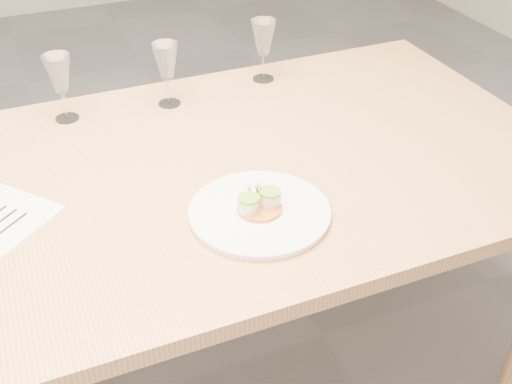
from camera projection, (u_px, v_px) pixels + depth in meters
name	position (u px, v px, depth m)	size (l,w,h in m)	color
dining_table	(85.00, 219.00, 1.49)	(2.40, 1.00, 0.75)	tan
dinner_plate	(260.00, 211.00, 1.39)	(0.31, 0.31, 0.08)	white
wine_glass_1	(59.00, 75.00, 1.68)	(0.07, 0.07, 0.18)	white
wine_glass_2	(166.00, 63.00, 1.75)	(0.07, 0.07, 0.18)	white
wine_glass_3	(264.00, 39.00, 1.88)	(0.07, 0.07, 0.19)	white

